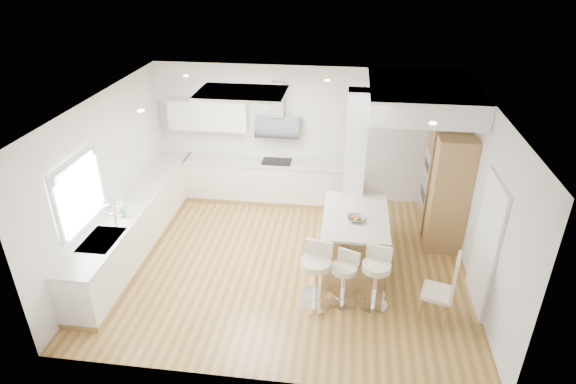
% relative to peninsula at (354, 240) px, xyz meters
% --- Properties ---
extents(ground, '(6.00, 6.00, 0.00)m').
position_rel_peninsula_xyz_m(ground, '(-1.11, -0.11, -0.49)').
color(ground, '#AB803F').
rests_on(ground, ground).
extents(ceiling, '(6.00, 5.00, 0.02)m').
position_rel_peninsula_xyz_m(ceiling, '(-1.11, -0.11, -0.49)').
color(ceiling, white).
rests_on(ceiling, ground).
extents(wall_back, '(6.00, 0.04, 2.80)m').
position_rel_peninsula_xyz_m(wall_back, '(-1.11, 2.39, 0.91)').
color(wall_back, silver).
rests_on(wall_back, ground).
extents(wall_left, '(0.04, 5.00, 2.80)m').
position_rel_peninsula_xyz_m(wall_left, '(-4.11, -0.11, 0.91)').
color(wall_left, silver).
rests_on(wall_left, ground).
extents(wall_right, '(0.04, 5.00, 2.80)m').
position_rel_peninsula_xyz_m(wall_right, '(1.89, -0.11, 0.91)').
color(wall_right, silver).
rests_on(wall_right, ground).
extents(skylight, '(4.10, 2.10, 0.06)m').
position_rel_peninsula_xyz_m(skylight, '(-1.90, 0.49, 2.28)').
color(skylight, white).
rests_on(skylight, ground).
extents(window_left, '(0.06, 1.28, 1.07)m').
position_rel_peninsula_xyz_m(window_left, '(-4.07, -1.01, 1.21)').
color(window_left, white).
rests_on(window_left, ground).
extents(doorway_right, '(0.05, 1.00, 2.10)m').
position_rel_peninsula_xyz_m(doorway_right, '(1.86, -0.71, 0.51)').
color(doorway_right, '#4C443C').
rests_on(doorway_right, ground).
extents(counter_left, '(0.63, 4.50, 1.35)m').
position_rel_peninsula_xyz_m(counter_left, '(-3.81, 0.12, -0.03)').
color(counter_left, '#A77E47').
rests_on(counter_left, ground).
extents(counter_back, '(3.62, 0.63, 2.50)m').
position_rel_peninsula_xyz_m(counter_back, '(-2.03, 2.11, 0.21)').
color(counter_back, '#A77E47').
rests_on(counter_back, ground).
extents(pillar, '(0.35, 0.35, 2.80)m').
position_rel_peninsula_xyz_m(pillar, '(-0.06, 0.84, 0.91)').
color(pillar, white).
rests_on(pillar, ground).
extents(soffit, '(1.78, 2.20, 0.40)m').
position_rel_peninsula_xyz_m(soffit, '(0.99, 1.29, 2.11)').
color(soffit, white).
rests_on(soffit, ground).
extents(oven_column, '(0.63, 1.21, 2.10)m').
position_rel_peninsula_xyz_m(oven_column, '(1.56, 1.12, 0.56)').
color(oven_column, '#A77E47').
rests_on(oven_column, ground).
extents(peninsula, '(1.05, 1.59, 1.04)m').
position_rel_peninsula_xyz_m(peninsula, '(0.00, 0.00, 0.00)').
color(peninsula, '#A77E47').
rests_on(peninsula, ground).
extents(bar_stool_a, '(0.54, 0.54, 1.05)m').
position_rel_peninsula_xyz_m(bar_stool_a, '(-0.55, -1.11, 0.10)').
color(bar_stool_a, white).
rests_on(bar_stool_a, ground).
extents(bar_stool_b, '(0.52, 0.52, 0.88)m').
position_rel_peninsula_xyz_m(bar_stool_b, '(-0.13, -1.01, 0.01)').
color(bar_stool_b, white).
rests_on(bar_stool_b, ground).
extents(bar_stool_c, '(0.52, 0.52, 0.98)m').
position_rel_peninsula_xyz_m(bar_stool_c, '(0.32, -1.00, 0.06)').
color(bar_stool_c, white).
rests_on(bar_stool_c, ground).
extents(dining_chair, '(0.53, 0.53, 1.11)m').
position_rel_peninsula_xyz_m(dining_chair, '(1.29, -1.19, 0.10)').
color(dining_chair, beige).
rests_on(dining_chair, ground).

